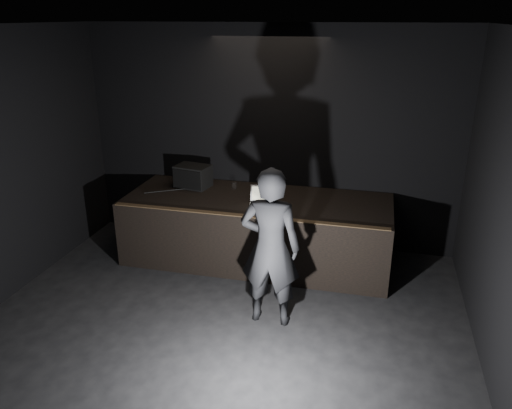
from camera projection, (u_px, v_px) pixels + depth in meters
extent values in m
plane|color=black|center=(197.00, 370.00, 5.41)|extent=(7.00, 7.00, 0.00)
cube|color=black|center=(269.00, 139.00, 7.96)|extent=(6.00, 0.10, 3.50)
cube|color=black|center=(180.00, 28.00, 4.16)|extent=(6.00, 7.00, 0.04)
cube|color=black|center=(257.00, 229.00, 7.70)|extent=(4.00, 1.50, 1.00)
cube|color=brown|center=(245.00, 216.00, 6.88)|extent=(3.92, 0.10, 0.01)
cube|color=black|center=(193.00, 176.00, 7.99)|extent=(0.59, 0.46, 0.35)
cube|color=black|center=(187.00, 180.00, 7.83)|extent=(0.49, 0.10, 0.29)
cylinder|color=black|center=(175.00, 190.00, 7.88)|extent=(0.83, 0.53, 0.02)
cube|color=silver|center=(262.00, 205.00, 7.25)|extent=(0.40, 0.30, 0.02)
cube|color=silver|center=(262.00, 204.00, 7.25)|extent=(0.33, 0.19, 0.00)
cube|color=silver|center=(263.00, 193.00, 7.36)|extent=(0.37, 0.13, 0.24)
cube|color=#DB8440|center=(263.00, 193.00, 7.35)|extent=(0.33, 0.10, 0.19)
cylinder|color=silver|center=(269.00, 206.00, 6.98)|extent=(0.07, 0.07, 0.18)
cylinder|color=#2F198D|center=(269.00, 206.00, 6.98)|extent=(0.07, 0.07, 0.08)
cylinder|color=maroon|center=(269.00, 209.00, 6.99)|extent=(0.07, 0.07, 0.01)
cylinder|color=white|center=(234.00, 186.00, 7.94)|extent=(0.08, 0.08, 0.10)
cube|color=white|center=(268.00, 210.00, 7.05)|extent=(0.08, 0.14, 0.03)
imported|color=black|center=(270.00, 248.00, 5.95)|extent=(0.73, 0.48, 2.00)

